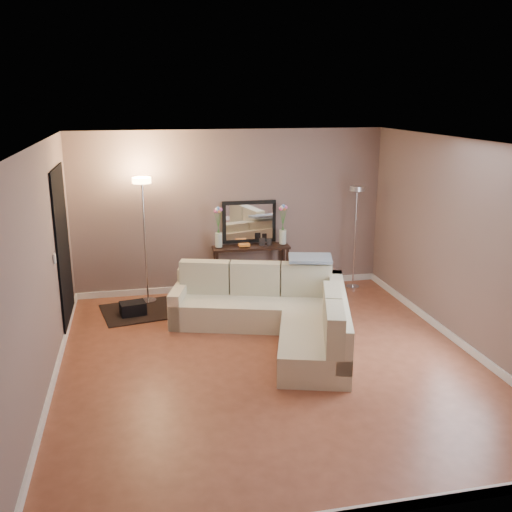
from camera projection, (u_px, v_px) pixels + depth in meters
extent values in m
cube|color=brown|center=(270.00, 361.00, 6.91)|extent=(5.00, 5.50, 0.01)
cube|color=white|center=(271.00, 143.00, 6.20)|extent=(5.00, 5.50, 0.01)
cube|color=#7E6861|center=(231.00, 212.00, 9.15)|extent=(5.00, 0.02, 2.60)
cube|color=#7E6861|center=(362.00, 364.00, 3.96)|extent=(5.00, 0.02, 2.60)
cube|color=#7E6861|center=(41.00, 271.00, 6.05)|extent=(0.02, 5.50, 2.60)
cube|color=#7E6861|center=(467.00, 246.00, 7.06)|extent=(0.02, 5.50, 2.60)
cube|color=white|center=(232.00, 286.00, 9.47)|extent=(5.00, 0.03, 0.10)
cube|color=white|center=(55.00, 377.00, 6.40)|extent=(0.03, 5.50, 0.10)
cube|color=white|center=(456.00, 339.00, 7.39)|extent=(0.03, 5.50, 0.10)
cube|color=black|center=(63.00, 249.00, 7.71)|extent=(0.02, 1.20, 2.20)
cube|color=white|center=(55.00, 259.00, 6.89)|extent=(0.02, 0.08, 0.12)
cube|color=beige|center=(257.00, 311.00, 8.00)|extent=(2.49, 1.46, 0.36)
cube|color=beige|center=(259.00, 287.00, 8.23)|extent=(2.31, 0.85, 0.51)
cube|color=beige|center=(180.00, 304.00, 8.07)|extent=(0.39, 0.83, 0.51)
cube|color=beige|center=(313.00, 347.00, 6.85)|extent=(1.20, 1.62, 0.36)
cube|color=beige|center=(339.00, 316.00, 7.15)|extent=(0.82, 2.22, 0.51)
cube|color=beige|center=(205.00, 277.00, 8.15)|extent=(0.73, 0.39, 0.47)
cube|color=beige|center=(255.00, 278.00, 8.10)|extent=(0.73, 0.39, 0.47)
cube|color=beige|center=(306.00, 279.00, 8.04)|extent=(0.73, 0.39, 0.47)
cube|color=beige|center=(332.00, 307.00, 6.98)|extent=(0.38, 0.68, 0.47)
cube|color=beige|center=(335.00, 329.00, 6.33)|extent=(0.38, 0.68, 0.47)
cube|color=gray|center=(310.00, 258.00, 7.96)|extent=(0.66, 0.48, 0.08)
cube|color=black|center=(251.00, 247.00, 9.17)|extent=(1.24, 0.36, 0.04)
cube|color=black|center=(217.00, 274.00, 9.04)|extent=(0.04, 0.04, 0.72)
cube|color=black|center=(215.00, 270.00, 9.29)|extent=(0.04, 0.04, 0.72)
cube|color=black|center=(287.00, 270.00, 9.25)|extent=(0.04, 0.04, 0.72)
cube|color=black|center=(283.00, 266.00, 9.50)|extent=(0.04, 0.04, 0.72)
cube|color=black|center=(251.00, 281.00, 9.32)|extent=(1.17, 0.33, 0.03)
cube|color=#BF3333|center=(220.00, 277.00, 9.20)|extent=(0.03, 0.15, 0.18)
cube|color=#3359A5|center=(223.00, 276.00, 9.21)|extent=(0.04, 0.15, 0.20)
cube|color=gold|center=(225.00, 275.00, 9.21)|extent=(0.04, 0.15, 0.22)
cube|color=#3F7F4C|center=(228.00, 276.00, 9.23)|extent=(0.05, 0.15, 0.18)
cube|color=#994C99|center=(231.00, 276.00, 9.23)|extent=(0.03, 0.15, 0.20)
cube|color=orange|center=(233.00, 275.00, 9.24)|extent=(0.04, 0.15, 0.22)
cube|color=#262626|center=(236.00, 276.00, 9.25)|extent=(0.04, 0.15, 0.18)
cube|color=#4C99B2|center=(239.00, 275.00, 9.26)|extent=(0.05, 0.15, 0.20)
cube|color=#B2A58C|center=(242.00, 274.00, 9.26)|extent=(0.03, 0.15, 0.22)
cube|color=brown|center=(244.00, 275.00, 9.28)|extent=(0.04, 0.15, 0.18)
cube|color=navy|center=(247.00, 275.00, 9.28)|extent=(0.04, 0.15, 0.20)
cube|color=gold|center=(250.00, 274.00, 9.29)|extent=(0.05, 0.15, 0.22)
cube|color=black|center=(249.00, 222.00, 9.22)|extent=(0.88, 0.05, 0.69)
cube|color=white|center=(249.00, 222.00, 9.20)|extent=(0.76, 0.02, 0.57)
cube|color=orange|center=(244.00, 245.00, 9.11)|extent=(0.17, 0.12, 0.04)
cube|color=black|center=(262.00, 242.00, 9.13)|extent=(0.10, 0.02, 0.12)
cube|color=black|center=(269.00, 242.00, 9.15)|extent=(0.08, 0.02, 0.10)
cylinder|color=silver|center=(219.00, 240.00, 9.03)|extent=(0.12, 0.12, 0.23)
cylinder|color=#38722D|center=(217.00, 224.00, 8.96)|extent=(0.09, 0.01, 0.39)
sphere|color=#E5598C|center=(216.00, 211.00, 8.90)|extent=(0.07, 0.07, 0.07)
cylinder|color=#38722D|center=(218.00, 223.00, 8.96)|extent=(0.05, 0.01, 0.42)
sphere|color=white|center=(217.00, 210.00, 8.90)|extent=(0.07, 0.07, 0.07)
cylinder|color=#38722D|center=(218.00, 222.00, 8.96)|extent=(0.01, 0.01, 0.44)
sphere|color=#598CE5|center=(218.00, 209.00, 8.90)|extent=(0.07, 0.07, 0.07)
cylinder|color=#38722D|center=(219.00, 223.00, 8.96)|extent=(0.05, 0.01, 0.40)
sphere|color=#E58C4C|center=(219.00, 211.00, 8.91)|extent=(0.07, 0.07, 0.07)
cylinder|color=#38722D|center=(219.00, 223.00, 8.96)|extent=(0.10, 0.01, 0.41)
sphere|color=#D866B2|center=(220.00, 210.00, 8.91)|extent=(0.07, 0.07, 0.07)
cylinder|color=silver|center=(283.00, 237.00, 9.22)|extent=(0.12, 0.12, 0.23)
cylinder|color=#38722D|center=(282.00, 221.00, 9.15)|extent=(0.09, 0.01, 0.39)
sphere|color=#E5598C|center=(281.00, 209.00, 9.09)|extent=(0.07, 0.07, 0.07)
cylinder|color=#38722D|center=(282.00, 220.00, 9.15)|extent=(0.05, 0.01, 0.42)
sphere|color=white|center=(282.00, 207.00, 9.09)|extent=(0.07, 0.07, 0.07)
cylinder|color=#38722D|center=(283.00, 220.00, 9.15)|extent=(0.01, 0.01, 0.44)
sphere|color=#598CE5|center=(283.00, 206.00, 9.09)|extent=(0.07, 0.07, 0.07)
cylinder|color=#38722D|center=(284.00, 221.00, 9.15)|extent=(0.05, 0.01, 0.40)
sphere|color=#E58C4C|center=(284.00, 209.00, 9.10)|extent=(0.07, 0.07, 0.07)
cylinder|color=#38722D|center=(284.00, 220.00, 9.15)|extent=(0.10, 0.01, 0.41)
sphere|color=#D866B2|center=(285.00, 207.00, 9.10)|extent=(0.07, 0.07, 0.07)
cylinder|color=silver|center=(148.00, 301.00, 8.88)|extent=(0.30, 0.30, 0.03)
cylinder|color=silver|center=(145.00, 243.00, 8.63)|extent=(0.03, 0.03, 1.85)
cylinder|color=#FFBF72|center=(142.00, 180.00, 8.37)|extent=(0.32, 0.32, 0.08)
cylinder|color=silver|center=(352.00, 287.00, 9.53)|extent=(0.27, 0.27, 0.03)
cylinder|color=silver|center=(355.00, 240.00, 9.31)|extent=(0.03, 0.03, 1.62)
cylinder|color=silver|center=(357.00, 188.00, 9.08)|extent=(0.29, 0.29, 0.07)
cube|color=black|center=(147.00, 310.00, 8.51)|extent=(1.42, 1.17, 0.02)
cube|color=black|center=(133.00, 310.00, 8.32)|extent=(0.40, 0.32, 0.23)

